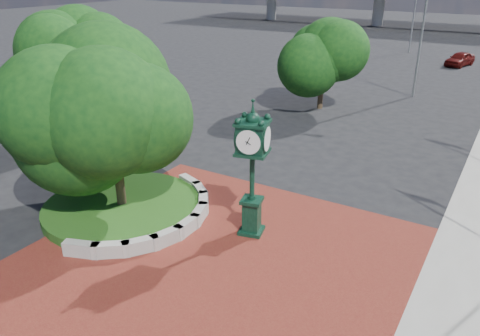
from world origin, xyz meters
The scene contains 10 objects.
ground centered at (0.00, 0.00, 0.00)m, with size 200.00×200.00×0.00m, color black.
plaza centered at (0.00, -1.00, 0.02)m, with size 12.00×12.00×0.04m, color maroon.
planter_wall centered at (-2.71, 0.00, 0.27)m, with size 2.96×6.77×0.54m.
grass_bed centered at (-5.00, 0.00, 0.20)m, with size 6.10×6.10×0.40m, color #204A15.
tree_planter centered at (-5.00, 0.00, 3.72)m, with size 5.20×5.20×6.33m.
tree_northwest centered at (-13.00, 5.00, 4.12)m, with size 5.60×5.60×6.93m.
tree_street centered at (-4.00, 18.00, 3.24)m, with size 4.40×4.40×5.45m.
post_clock centered at (0.18, 1.25, 2.72)m, with size 1.21×1.21×4.94m.
parked_car centered at (1.98, 39.31, 0.68)m, with size 1.61×3.99×1.36m, color #4E0D0B.
street_lamp_near centered at (1.01, 24.59, 5.44)m, with size 2.08×0.27×9.29m.
Camera 1 is at (7.46, -11.62, 8.92)m, focal length 35.00 mm.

